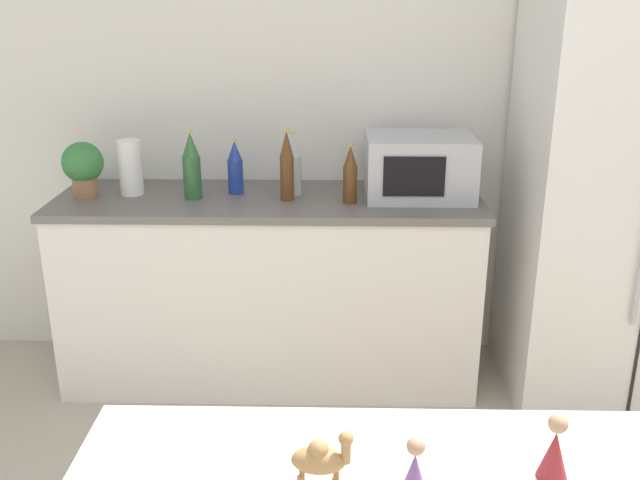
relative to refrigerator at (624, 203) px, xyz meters
name	(u,v)px	position (x,y,z in m)	size (l,w,h in m)	color
wall_back	(371,106)	(-1.11, 0.40, 0.36)	(8.00, 0.06, 2.55)	silver
back_counter	(271,288)	(-1.59, 0.07, -0.46)	(1.94, 0.63, 0.91)	silver
refrigerator	(624,203)	(0.00, 0.00, 0.00)	(0.92, 0.74, 1.82)	silver
potted_plant	(83,166)	(-2.42, 0.06, 0.14)	(0.19, 0.19, 0.25)	#9E6B47
paper_towel_roll	(130,168)	(-2.22, 0.10, 0.12)	(0.11, 0.11, 0.25)	white
microwave	(420,166)	(-0.90, 0.09, 0.14)	(0.48, 0.37, 0.28)	#B2B5BA
back_bottle_0	(350,175)	(-1.22, -0.01, 0.12)	(0.06, 0.06, 0.26)	brown
back_bottle_1	(292,165)	(-1.48, 0.11, 0.14)	(0.08, 0.08, 0.29)	#B2B7BC
back_bottle_2	(192,166)	(-1.93, 0.05, 0.15)	(0.08, 0.08, 0.31)	#2D6033
back_bottle_3	(235,168)	(-1.74, 0.13, 0.12)	(0.07, 0.07, 0.25)	navy
back_bottle_4	(287,166)	(-1.50, 0.03, 0.15)	(0.06, 0.06, 0.32)	brown
camel_figurine	(321,459)	(-1.30, -2.05, 0.15)	(0.11, 0.05, 0.13)	olive
wise_man_figurine_blue	(555,451)	(-0.89, -1.98, 0.13)	(0.06, 0.06, 0.13)	maroon
wise_man_figurine_crimson	(414,471)	(-1.14, -2.04, 0.12)	(0.05, 0.05, 0.12)	#6B4784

